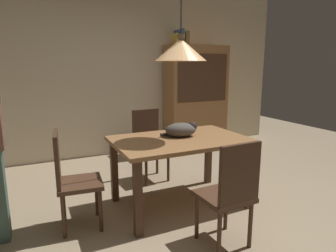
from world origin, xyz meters
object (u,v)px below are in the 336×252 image
(chair_left_side, at_px, (70,176))
(book_green_slim, at_px, (181,37))
(chair_far_back, at_px, (149,141))
(dining_table, at_px, (180,148))
(pendant_lamp, at_px, (181,49))
(book_yellow_short, at_px, (175,39))
(chair_near_front, at_px, (230,191))
(cat_sleeping, at_px, (182,130))
(book_blue_wide, at_px, (178,37))
(book_brown_thick, at_px, (185,38))
(hutch_bookcase, at_px, (196,100))

(chair_left_side, bearing_deg, book_green_slim, 41.52)
(chair_far_back, bearing_deg, dining_table, -89.64)
(dining_table, height_order, pendant_lamp, pendant_lamp)
(chair_far_back, xyz_separation_m, pendant_lamp, (0.01, -0.88, 1.15))
(book_yellow_short, height_order, book_green_slim, book_green_slim)
(chair_near_front, distance_m, cat_sleeping, 1.00)
(book_blue_wide, bearing_deg, chair_near_front, -108.86)
(chair_left_side, bearing_deg, chair_near_front, -38.08)
(book_yellow_short, xyz_separation_m, book_brown_thick, (0.18, 0.00, 0.02))
(chair_far_back, distance_m, book_blue_wide, 2.02)
(cat_sleeping, xyz_separation_m, hutch_bookcase, (1.26, 1.83, 0.06))
(cat_sleeping, distance_m, book_yellow_short, 2.30)
(chair_far_back, height_order, hutch_bookcase, hutch_bookcase)
(dining_table, xyz_separation_m, cat_sleeping, (0.06, 0.07, 0.18))
(dining_table, relative_size, pendant_lamp, 1.08)
(chair_near_front, distance_m, book_blue_wide, 3.28)
(dining_table, xyz_separation_m, chair_far_back, (-0.01, 0.88, -0.14))
(chair_left_side, relative_size, hutch_bookcase, 0.50)
(dining_table, relative_size, cat_sleeping, 3.52)
(hutch_bookcase, relative_size, book_brown_thick, 7.71)
(dining_table, height_order, book_yellow_short, book_yellow_short)
(hutch_bookcase, relative_size, book_blue_wide, 7.71)
(chair_near_front, bearing_deg, pendant_lamp, 90.20)
(book_blue_wide, bearing_deg, chair_left_side, -137.71)
(hutch_bookcase, bearing_deg, chair_near_front, -115.29)
(book_blue_wide, bearing_deg, chair_far_back, -133.15)
(chair_near_front, distance_m, chair_far_back, 1.76)
(chair_near_front, relative_size, book_blue_wide, 3.88)
(book_yellow_short, distance_m, book_green_slim, 0.13)
(cat_sleeping, height_order, book_yellow_short, book_yellow_short)
(pendant_lamp, relative_size, hutch_bookcase, 0.70)
(chair_far_back, relative_size, cat_sleeping, 2.34)
(hutch_bookcase, relative_size, book_yellow_short, 9.25)
(pendant_lamp, relative_size, book_blue_wide, 5.42)
(book_yellow_short, bearing_deg, book_brown_thick, 0.00)
(book_yellow_short, relative_size, book_brown_thick, 0.83)
(dining_table, relative_size, chair_far_back, 1.51)
(pendant_lamp, relative_size, book_green_slim, 5.00)
(pendant_lamp, height_order, book_blue_wide, pendant_lamp)
(pendant_lamp, relative_size, book_brown_thick, 5.42)
(cat_sleeping, height_order, pendant_lamp, pendant_lamp)
(book_yellow_short, bearing_deg, hutch_bookcase, -0.20)
(book_brown_thick, bearing_deg, chair_left_side, -139.28)
(pendant_lamp, height_order, book_green_slim, pendant_lamp)
(dining_table, xyz_separation_m, chair_left_side, (-1.13, 0.01, -0.14))
(chair_near_front, xyz_separation_m, cat_sleeping, (0.05, 0.95, 0.32))
(book_green_slim, bearing_deg, chair_left_side, -138.48)
(dining_table, distance_m, book_yellow_short, 2.46)
(cat_sleeping, relative_size, book_yellow_short, 1.99)
(hutch_bookcase, distance_m, book_brown_thick, 1.10)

